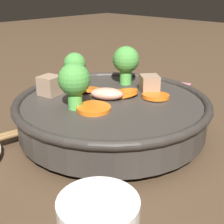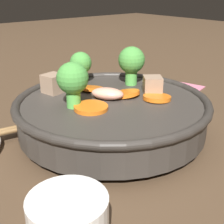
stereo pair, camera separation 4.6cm
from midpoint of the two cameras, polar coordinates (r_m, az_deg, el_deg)
ground_plane at (r=0.47m, az=2.78°, el=-4.07°), size 3.00×3.00×0.00m
stirfry_bowl at (r=0.46m, az=2.75°, el=0.41°), size 0.28×0.28×0.12m
napkin at (r=0.71m, az=13.30°, el=4.56°), size 0.13×0.10×0.00m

